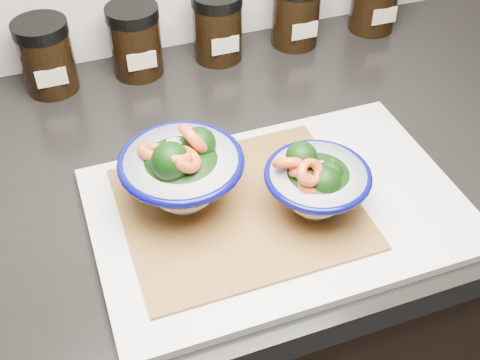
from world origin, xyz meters
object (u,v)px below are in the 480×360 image
object	(u,v)px
bowl_left	(182,172)
bowl_right	(316,184)
spice_jar_b	(135,41)
spice_jar_c	(218,26)
spice_jar_d	(296,12)
cutting_board	(278,209)
spice_jar_a	(46,56)

from	to	relation	value
bowl_left	bowl_right	distance (m)	0.16
spice_jar_b	spice_jar_c	size ratio (longest dim) A/B	1.00
spice_jar_b	spice_jar_d	xyz separation A→B (m)	(0.27, 0.00, 0.00)
bowl_right	spice_jar_b	bearing A→B (deg)	108.05
cutting_board	spice_jar_d	distance (m)	0.41
bowl_left	spice_jar_a	world-z (taller)	bowl_left
bowl_right	spice_jar_c	world-z (taller)	spice_jar_c
bowl_left	spice_jar_d	size ratio (longest dim) A/B	1.32
bowl_right	spice_jar_a	distance (m)	0.47
spice_jar_a	spice_jar_d	distance (m)	0.41
spice_jar_a	spice_jar_d	size ratio (longest dim) A/B	1.00
bowl_right	spice_jar_d	size ratio (longest dim) A/B	1.11
spice_jar_c	spice_jar_d	size ratio (longest dim) A/B	1.00
bowl_right	spice_jar_d	bearing A→B (deg)	69.56
bowl_left	spice_jar_a	distance (m)	0.35
bowl_right	bowl_left	bearing A→B (deg)	155.47
spice_jar_b	cutting_board	bearing A→B (deg)	-76.21
spice_jar_c	spice_jar_d	distance (m)	0.14
bowl_right	spice_jar_b	world-z (taller)	spice_jar_b
spice_jar_a	spice_jar_b	bearing A→B (deg)	0.00
spice_jar_a	cutting_board	bearing A→B (deg)	-58.47
spice_jar_c	cutting_board	bearing A→B (deg)	-96.84
cutting_board	spice_jar_d	world-z (taller)	spice_jar_d
bowl_left	spice_jar_b	bearing A→B (deg)	87.12
bowl_right	spice_jar_c	distance (m)	0.39
bowl_right	spice_jar_c	bearing A→B (deg)	88.88
bowl_left	spice_jar_c	size ratio (longest dim) A/B	1.32
bowl_right	spice_jar_a	size ratio (longest dim) A/B	1.11
bowl_left	spice_jar_a	xyz separation A→B (m)	(-0.12, 0.32, -0.01)
bowl_left	spice_jar_d	bearing A→B (deg)	48.33
cutting_board	bowl_right	bearing A→B (deg)	-30.21
bowl_left	spice_jar_a	bearing A→B (deg)	110.20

